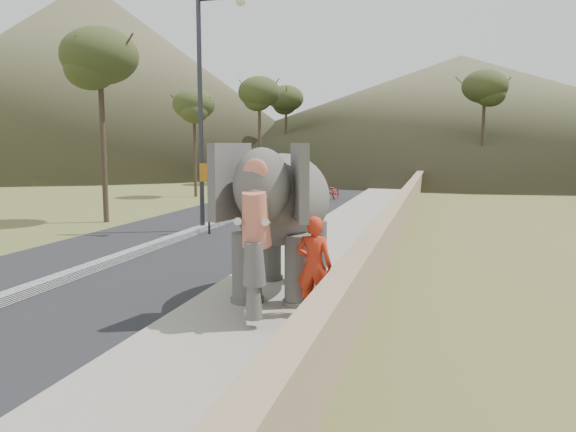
% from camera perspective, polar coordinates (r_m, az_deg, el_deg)
% --- Properties ---
extents(ground, '(160.00, 160.00, 0.00)m').
position_cam_1_polar(ground, '(6.91, -12.79, -19.20)').
color(ground, olive).
rests_on(ground, ground).
extents(road, '(7.00, 120.00, 0.03)m').
position_cam_1_polar(road, '(17.64, -11.95, -2.74)').
color(road, black).
rests_on(road, ground).
extents(median, '(0.35, 120.00, 0.22)m').
position_cam_1_polar(median, '(17.62, -11.95, -2.44)').
color(median, black).
rests_on(median, ground).
extents(walkway, '(3.00, 120.00, 0.15)m').
position_cam_1_polar(walkway, '(16.00, 4.23, -3.42)').
color(walkway, '#9E9687').
rests_on(walkway, ground).
extents(parapet, '(0.30, 120.00, 1.10)m').
position_cam_1_polar(parapet, '(15.69, 10.18, -1.97)').
color(parapet, tan).
rests_on(parapet, ground).
extents(lamppost, '(1.76, 0.36, 8.00)m').
position_cam_1_polar(lamppost, '(19.59, -8.09, 12.61)').
color(lamppost, '#323136').
rests_on(lamppost, ground).
extents(signboard, '(0.60, 0.08, 2.40)m').
position_cam_1_polar(signboard, '(18.94, -8.08, 3.00)').
color(signboard, '#2D2D33').
rests_on(signboard, ground).
extents(hill_left, '(60.00, 60.00, 22.00)m').
position_cam_1_polar(hill_left, '(73.44, -19.34, 13.20)').
color(hill_left, brown).
rests_on(hill_left, ground).
extents(hill_far, '(80.00, 80.00, 14.00)m').
position_cam_1_polar(hill_far, '(75.56, 17.00, 10.07)').
color(hill_far, brown).
rests_on(hill_far, ground).
extents(elephant_and_man, '(2.41, 4.11, 2.88)m').
position_cam_1_polar(elephant_and_man, '(11.01, -0.50, -0.40)').
color(elephant_and_man, '#615D58').
rests_on(elephant_and_man, ground).
extents(motorcyclist, '(2.36, 1.93, 1.99)m').
position_cam_1_polar(motorcyclist, '(30.37, 3.22, 3.06)').
color(motorcyclist, maroon).
rests_on(motorcyclist, ground).
extents(trees, '(48.07, 44.75, 8.68)m').
position_cam_1_polar(trees, '(35.77, 15.12, 8.43)').
color(trees, '#473828').
rests_on(trees, ground).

